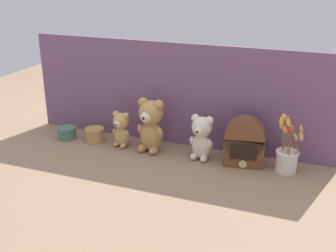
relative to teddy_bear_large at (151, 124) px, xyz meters
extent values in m
plane|color=#8E7056|center=(0.10, -0.02, -0.16)|extent=(4.00, 4.00, 0.00)
cube|color=#704C70|center=(0.10, 0.15, 0.13)|extent=(1.78, 0.02, 0.58)
ellipsoid|color=tan|center=(0.00, 0.00, -0.07)|extent=(0.14, 0.12, 0.18)
sphere|color=tan|center=(0.00, 0.00, 0.07)|extent=(0.13, 0.13, 0.13)
sphere|color=beige|center=(-0.01, -0.05, 0.06)|extent=(0.06, 0.06, 0.06)
sphere|color=black|center=(-0.01, -0.07, 0.06)|extent=(0.02, 0.02, 0.02)
sphere|color=tan|center=(0.05, 0.00, 0.12)|extent=(0.05, 0.05, 0.05)
sphere|color=tan|center=(-0.05, 0.01, 0.12)|extent=(0.05, 0.05, 0.05)
ellipsoid|color=tan|center=(0.06, -0.01, -0.04)|extent=(0.05, 0.06, 0.08)
ellipsoid|color=tan|center=(-0.06, 0.00, -0.04)|extent=(0.05, 0.06, 0.08)
ellipsoid|color=tan|center=(0.03, -0.04, -0.14)|extent=(0.05, 0.08, 0.04)
ellipsoid|color=tan|center=(-0.04, -0.03, -0.14)|extent=(0.05, 0.08, 0.04)
ellipsoid|color=beige|center=(0.29, 0.00, -0.09)|extent=(0.11, 0.10, 0.14)
sphere|color=beige|center=(0.29, 0.00, 0.02)|extent=(0.11, 0.11, 0.11)
sphere|color=beige|center=(0.29, -0.04, 0.02)|extent=(0.05, 0.05, 0.05)
sphere|color=black|center=(0.28, -0.06, 0.02)|extent=(0.01, 0.01, 0.01)
sphere|color=beige|center=(0.33, 0.00, 0.07)|extent=(0.04, 0.04, 0.04)
sphere|color=beige|center=(0.25, 0.01, 0.07)|extent=(0.04, 0.04, 0.04)
ellipsoid|color=beige|center=(0.34, -0.01, -0.06)|extent=(0.04, 0.05, 0.06)
ellipsoid|color=beige|center=(0.24, 0.00, -0.06)|extent=(0.04, 0.05, 0.06)
ellipsoid|color=beige|center=(0.32, -0.03, -0.14)|extent=(0.04, 0.06, 0.04)
ellipsoid|color=beige|center=(0.26, -0.02, -0.14)|extent=(0.04, 0.06, 0.04)
ellipsoid|color=tan|center=(-0.18, 0.00, -0.10)|extent=(0.09, 0.08, 0.12)
sphere|color=tan|center=(-0.18, 0.00, -0.01)|extent=(0.09, 0.09, 0.09)
sphere|color=beige|center=(-0.19, -0.03, -0.01)|extent=(0.04, 0.04, 0.04)
sphere|color=black|center=(-0.19, -0.05, -0.01)|extent=(0.01, 0.01, 0.01)
sphere|color=tan|center=(-0.15, 0.00, 0.03)|extent=(0.04, 0.04, 0.04)
sphere|color=tan|center=(-0.22, 0.00, 0.03)|extent=(0.04, 0.04, 0.04)
ellipsoid|color=tan|center=(-0.14, -0.01, -0.08)|extent=(0.03, 0.04, 0.05)
ellipsoid|color=tan|center=(-0.22, 0.00, -0.08)|extent=(0.03, 0.04, 0.05)
ellipsoid|color=tan|center=(-0.16, -0.03, -0.14)|extent=(0.03, 0.05, 0.03)
ellipsoid|color=tan|center=(-0.21, -0.02, -0.14)|extent=(0.03, 0.05, 0.03)
cylinder|color=silver|center=(0.73, 0.01, -0.10)|extent=(0.10, 0.10, 0.11)
torus|color=silver|center=(0.73, 0.01, -0.05)|extent=(0.12, 0.12, 0.01)
cylinder|color=olive|center=(0.73, -0.02, 0.04)|extent=(0.04, 0.01, 0.17)
ellipsoid|color=gold|center=(0.72, -0.04, 0.12)|extent=(0.03, 0.02, 0.04)
cylinder|color=olive|center=(0.75, -0.03, 0.01)|extent=(0.05, 0.03, 0.11)
ellipsoid|color=tan|center=(0.76, -0.05, 0.06)|extent=(0.04, 0.03, 0.04)
cylinder|color=olive|center=(0.72, 0.04, 0.03)|extent=(0.02, 0.01, 0.16)
ellipsoid|color=#C65B28|center=(0.71, 0.04, 0.11)|extent=(0.03, 0.03, 0.05)
cylinder|color=olive|center=(0.70, 0.01, 0.04)|extent=(0.01, 0.02, 0.17)
ellipsoid|color=gold|center=(0.70, 0.01, 0.12)|extent=(0.03, 0.03, 0.04)
cylinder|color=olive|center=(0.77, -0.02, 0.03)|extent=(0.04, 0.04, 0.15)
ellipsoid|color=tan|center=(0.79, -0.04, 0.10)|extent=(0.03, 0.03, 0.05)
cylinder|color=olive|center=(0.74, -0.01, 0.02)|extent=(0.02, 0.01, 0.13)
ellipsoid|color=#C65B28|center=(0.74, -0.02, 0.08)|extent=(0.03, 0.03, 0.05)
cylinder|color=olive|center=(0.72, -0.02, 0.02)|extent=(0.04, 0.02, 0.13)
ellipsoid|color=orange|center=(0.71, -0.04, 0.08)|extent=(0.04, 0.03, 0.04)
cylinder|color=olive|center=(0.77, -0.01, 0.00)|extent=(0.03, 0.04, 0.10)
ellipsoid|color=gold|center=(0.79, -0.02, 0.05)|extent=(0.04, 0.05, 0.06)
cylinder|color=olive|center=(0.70, -0.01, 0.03)|extent=(0.03, 0.03, 0.16)
ellipsoid|color=gold|center=(0.69, -0.02, 0.11)|extent=(0.04, 0.04, 0.06)
cube|color=brown|center=(0.51, 0.01, -0.08)|extent=(0.22, 0.14, 0.15)
cylinder|color=brown|center=(0.51, 0.01, 0.00)|extent=(0.22, 0.14, 0.21)
cube|color=black|center=(0.52, -0.04, -0.06)|extent=(0.13, 0.03, 0.08)
cylinder|color=#D6BC7A|center=(0.52, -0.04, -0.13)|extent=(0.04, 0.01, 0.04)
cylinder|color=#47705B|center=(-0.54, -0.02, -0.13)|extent=(0.11, 0.11, 0.06)
cylinder|color=#47705B|center=(-0.54, -0.02, -0.09)|extent=(0.11, 0.11, 0.01)
cylinder|color=tan|center=(-0.36, 0.01, -0.13)|extent=(0.11, 0.11, 0.06)
cylinder|color=tan|center=(-0.36, 0.01, -0.09)|extent=(0.11, 0.11, 0.01)
camera|label=1|loc=(0.85, -1.97, 0.83)|focal=45.00mm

